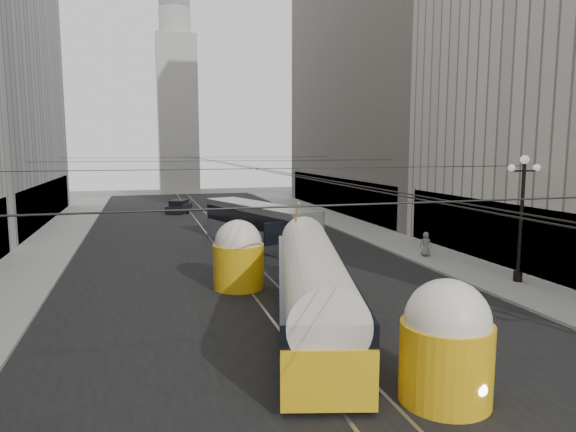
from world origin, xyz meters
TOP-DOWN VIEW (x-y plane):
  - road at (0.00, 32.50)m, footprint 20.00×85.00m
  - sidewalk_left at (-12.00, 36.00)m, footprint 4.00×72.00m
  - sidewalk_right at (12.00, 36.00)m, footprint 4.00×72.00m
  - rail_left at (-0.75, 32.50)m, footprint 0.12×85.00m
  - rail_right at (0.75, 32.50)m, footprint 0.12×85.00m
  - building_right_far at (20.00, 48.00)m, footprint 12.60×32.60m
  - distant_tower at (0.00, 80.00)m, footprint 6.00×6.00m
  - lamppost_right_mid at (12.60, 18.00)m, footprint 1.86×0.44m
  - catenary at (0.12, 31.49)m, footprint 25.00×72.00m
  - streetcar at (0.50, 14.73)m, footprint 5.85×15.33m
  - city_bus at (2.18, 31.59)m, footprint 6.08×12.15m
  - sedan_white_far at (2.94, 47.13)m, footprint 2.07×4.80m
  - sedan_dark_far at (-1.93, 52.70)m, footprint 3.13×4.59m
  - pedestrian_sidewalk_right at (11.33, 24.73)m, footprint 0.86×0.69m

SIDE VIEW (x-z plane):
  - road at x=0.00m, z-range -0.01..0.01m
  - rail_left at x=-0.75m, z-range -0.02..0.02m
  - rail_right at x=0.75m, z-range -0.02..0.02m
  - sidewalk_left at x=-12.00m, z-range 0.00..0.15m
  - sidewalk_right at x=12.00m, z-range 0.00..0.15m
  - sedan_dark_far at x=-1.93m, z-range -0.06..1.28m
  - sedan_white_far at x=2.94m, z-range -0.07..1.43m
  - pedestrian_sidewalk_right at x=11.33m, z-range 0.15..1.67m
  - city_bus at x=2.18m, z-range 0.14..3.12m
  - streetcar at x=0.50m, z-range -0.04..3.41m
  - lamppost_right_mid at x=12.60m, z-range 0.56..6.93m
  - catenary at x=0.12m, z-range 5.77..6.00m
  - distant_tower at x=0.00m, z-range -0.71..30.65m
  - building_right_far at x=20.00m, z-range 0.01..32.61m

